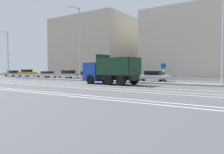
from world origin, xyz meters
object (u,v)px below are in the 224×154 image
(parked_car_0, at_px, (13,73))
(parked_car_5, at_px, (120,75))
(parked_car_2, at_px, (47,74))
(parked_car_4, at_px, (87,75))
(parked_car_3, at_px, (69,74))
(parked_car_6, at_px, (152,76))
(street_lamp_0, at_px, (7,52))
(parked_car_1, at_px, (27,73))
(median_road_sign, at_px, (163,73))
(street_lamp_2, at_px, (223,27))
(dump_truck, at_px, (105,73))
(street_lamp_1, at_px, (79,41))

(parked_car_0, xyz_separation_m, parked_car_5, (28.02, 0.20, 0.03))
(parked_car_2, distance_m, parked_car_4, 10.44)
(parked_car_3, height_order, parked_car_6, parked_car_3)
(parked_car_3, distance_m, parked_car_4, 4.93)
(street_lamp_0, xyz_separation_m, parked_car_3, (11.35, 4.98, -4.17))
(parked_car_1, bearing_deg, parked_car_4, 88.52)
(median_road_sign, xyz_separation_m, parked_car_1, (-31.64, 4.45, -0.48))
(street_lamp_2, bearing_deg, street_lamp_0, 179.83)
(street_lamp_2, height_order, parked_car_6, street_lamp_2)
(median_road_sign, distance_m, street_lamp_2, 7.49)
(dump_truck, xyz_separation_m, median_road_sign, (5.51, 3.54, 0.02))
(parked_car_0, distance_m, parked_car_3, 16.82)
(parked_car_0, xyz_separation_m, parked_car_4, (21.71, -0.03, -0.02))
(parked_car_2, distance_m, parked_car_5, 16.75)
(median_road_sign, xyz_separation_m, parked_car_2, (-25.35, 4.47, -0.61))
(dump_truck, xyz_separation_m, street_lamp_0, (-25.65, 3.38, 3.64))
(median_road_sign, bearing_deg, street_lamp_2, -2.50)
(parked_car_4, height_order, parked_car_6, parked_car_6)
(street_lamp_1, xyz_separation_m, parked_car_0, (-24.02, 4.58, -5.02))
(street_lamp_2, xyz_separation_m, parked_car_2, (-31.34, 4.73, -5.10))
(median_road_sign, relative_size, parked_car_3, 0.48)
(parked_car_2, height_order, parked_car_6, parked_car_6)
(parked_car_4, distance_m, parked_car_6, 11.69)
(street_lamp_2, relative_size, parked_car_2, 2.37)
(parked_car_2, xyz_separation_m, parked_car_3, (5.54, 0.36, 0.07))
(street_lamp_2, height_order, parked_car_1, street_lamp_2)
(median_road_sign, height_order, parked_car_6, median_road_sign)
(dump_truck, height_order, street_lamp_2, street_lamp_2)
(street_lamp_0, relative_size, parked_car_2, 2.01)
(dump_truck, relative_size, parked_car_2, 1.52)
(street_lamp_0, distance_m, parked_car_1, 6.19)
(parked_car_1, bearing_deg, parked_car_2, 89.07)
(dump_truck, bearing_deg, parked_car_0, 79.83)
(dump_truck, height_order, parked_car_1, dump_truck)
(street_lamp_2, height_order, parked_car_0, street_lamp_2)
(parked_car_4, bearing_deg, street_lamp_0, -70.09)
(parked_car_0, height_order, parked_car_1, parked_car_1)
(street_lamp_1, bearing_deg, street_lamp_0, 179.80)
(parked_car_2, height_order, parked_car_5, parked_car_5)
(parked_car_2, bearing_deg, street_lamp_1, -113.73)
(street_lamp_0, distance_m, parked_car_4, 17.39)
(parked_car_2, xyz_separation_m, parked_car_6, (22.13, -0.17, 0.07))
(parked_car_1, relative_size, parked_car_2, 1.01)
(dump_truck, bearing_deg, parked_car_6, -12.21)
(street_lamp_0, relative_size, parked_car_3, 1.78)
(parked_car_4, bearing_deg, parked_car_0, -85.61)
(dump_truck, height_order, parked_car_0, dump_truck)
(street_lamp_2, bearing_deg, parked_car_4, 167.61)
(median_road_sign, xyz_separation_m, street_lamp_2, (5.99, -0.26, 4.49))
(street_lamp_2, bearing_deg, parked_car_3, 168.84)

